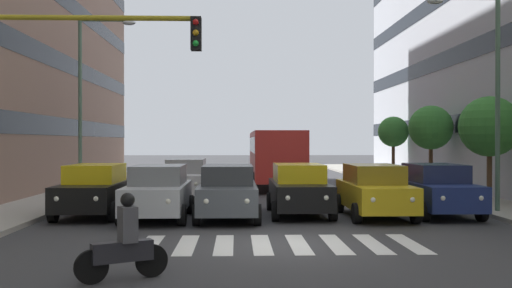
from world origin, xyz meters
TOP-DOWN VIEW (x-y plane):
  - ground_plane at (0.00, 0.00)m, footprint 180.00×180.00m
  - crosswalk_markings at (0.00, 0.00)m, footprint 6.75×2.80m
  - car_0 at (-5.65, -5.29)m, footprint 2.02×4.44m
  - car_1 at (-3.47, -4.90)m, footprint 2.02×4.44m
  - car_2 at (-1.06, -5.54)m, footprint 2.02×4.44m
  - car_3 at (1.33, -4.65)m, footprint 2.02×4.44m
  - car_4 at (3.55, -4.65)m, footprint 2.02×4.44m
  - car_5 at (5.76, -5.48)m, footprint 2.02×4.44m
  - car_row2_0 at (3.23, -11.32)m, footprint 2.02×4.44m
  - bus_behind_traffic at (-1.06, -17.92)m, footprint 2.78×10.50m
  - motorcycle_with_rider at (3.07, 3.54)m, footprint 1.55×0.89m
  - traffic_light_gantry at (5.29, 0.66)m, footprint 4.98×0.36m
  - street_lamp_left at (-7.37, -5.31)m, footprint 2.51×0.28m
  - street_lamp_right at (7.40, -11.17)m, footprint 2.45×0.28m
  - street_tree_1 at (-8.67, -8.05)m, footprint 2.33×2.33m
  - street_tree_2 at (-8.57, -14.50)m, footprint 2.18×2.18m
  - street_tree_3 at (-8.69, -21.85)m, footprint 1.88×1.88m

SIDE VIEW (x-z plane):
  - ground_plane at x=0.00m, z-range 0.00..0.00m
  - crosswalk_markings at x=0.00m, z-range 0.00..0.01m
  - motorcycle_with_rider at x=3.07m, z-range -0.14..1.43m
  - car_0 at x=-5.65m, z-range 0.03..1.75m
  - car_1 at x=-3.47m, z-range 0.03..1.75m
  - car_2 at x=-1.06m, z-range 0.03..1.75m
  - car_3 at x=1.33m, z-range 0.03..1.75m
  - car_4 at x=3.55m, z-range 0.03..1.75m
  - car_5 at x=5.76m, z-range 0.03..1.75m
  - car_row2_0 at x=3.23m, z-range 0.03..1.75m
  - bus_behind_traffic at x=-1.06m, z-range 0.36..3.36m
  - street_tree_1 at x=-8.67m, z-range 1.01..5.09m
  - street_tree_3 at x=-8.69m, z-range 1.12..5.00m
  - street_tree_2 at x=-8.57m, z-range 1.10..5.21m
  - traffic_light_gantry at x=5.29m, z-range 1.00..6.50m
  - street_lamp_left at x=-7.37m, z-range 0.91..8.20m
  - street_lamp_right at x=7.40m, z-range 0.91..8.59m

